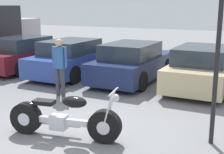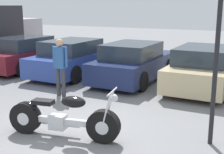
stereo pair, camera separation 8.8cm
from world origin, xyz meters
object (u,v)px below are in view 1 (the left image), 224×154
at_px(motorcycle, 62,118).
at_px(parked_car_maroon, 25,54).
at_px(parked_car_blue, 73,58).
at_px(parked_car_champagne, 203,68).
at_px(lamp_post, 221,14).
at_px(person_standing, 60,62).
at_px(parked_car_navy, 133,63).

distance_m(motorcycle, parked_car_maroon, 7.64).
xyz_separation_m(parked_car_blue, parked_car_champagne, (4.94, 0.27, 0.00)).
xyz_separation_m(motorcycle, parked_car_blue, (-3.14, 5.15, 0.24)).
xyz_separation_m(motorcycle, lamp_post, (2.81, 1.08, 2.11)).
relative_size(motorcycle, person_standing, 1.40).
bearing_deg(parked_car_champagne, motorcycle, -108.35).
distance_m(parked_car_navy, parked_car_champagne, 2.47).
bearing_deg(parked_car_maroon, lamp_post, -25.92).
bearing_deg(parked_car_champagne, parked_car_maroon, -178.11).
xyz_separation_m(parked_car_maroon, lamp_post, (8.42, -4.09, 1.87)).
bearing_deg(person_standing, parked_car_blue, 116.08).
xyz_separation_m(lamp_post, person_standing, (-4.62, 1.37, -1.49)).
height_order(parked_car_blue, parked_car_champagne, same).
xyz_separation_m(motorcycle, parked_car_champagne, (1.80, 5.42, 0.24)).
bearing_deg(parked_car_champagne, parked_car_navy, -177.29).
xyz_separation_m(parked_car_navy, person_standing, (-1.15, -2.85, 0.38)).
height_order(motorcycle, person_standing, person_standing).
distance_m(parked_car_maroon, parked_car_navy, 4.94).
bearing_deg(person_standing, parked_car_maroon, 144.31).
distance_m(parked_car_blue, parked_car_champagne, 4.95).
bearing_deg(lamp_post, person_standing, 163.53).
bearing_deg(parked_car_maroon, parked_car_champagne, 1.89).
distance_m(motorcycle, lamp_post, 3.67).
distance_m(parked_car_champagne, lamp_post, 4.83).
height_order(parked_car_maroon, parked_car_blue, same).
distance_m(motorcycle, parked_car_blue, 6.04).
relative_size(parked_car_blue, lamp_post, 1.16).
bearing_deg(motorcycle, parked_car_maroon, 137.32).
distance_m(motorcycle, parked_car_champagne, 5.71).
distance_m(motorcycle, person_standing, 3.11).
height_order(parked_car_blue, lamp_post, lamp_post).
xyz_separation_m(parked_car_champagne, person_standing, (-3.62, -2.97, 0.38)).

